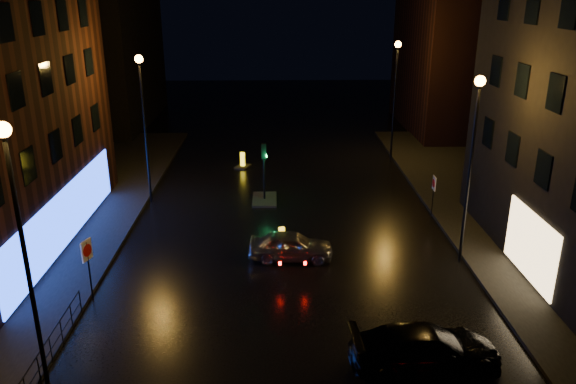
% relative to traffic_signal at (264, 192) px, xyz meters
% --- Properties ---
extents(ground, '(120.00, 120.00, 0.00)m').
position_rel_traffic_signal_xyz_m(ground, '(1.20, -14.00, -0.50)').
color(ground, black).
rests_on(ground, ground).
extents(pavement_right, '(12.00, 44.00, 0.15)m').
position_rel_traffic_signal_xyz_m(pavement_right, '(15.20, -6.00, -0.43)').
color(pavement_right, black).
rests_on(pavement_right, ground).
extents(building_far_left, '(8.00, 16.00, 14.00)m').
position_rel_traffic_signal_xyz_m(building_far_left, '(-14.80, 21.00, 6.50)').
color(building_far_left, black).
rests_on(building_far_left, ground).
extents(building_far_right, '(8.00, 14.00, 12.00)m').
position_rel_traffic_signal_xyz_m(building_far_right, '(16.20, 18.00, 5.50)').
color(building_far_right, black).
rests_on(building_far_right, ground).
extents(street_lamp_lnear, '(0.44, 0.44, 8.37)m').
position_rel_traffic_signal_xyz_m(street_lamp_lnear, '(-6.60, -16.00, 5.06)').
color(street_lamp_lnear, black).
rests_on(street_lamp_lnear, ground).
extents(street_lamp_lfar, '(0.44, 0.44, 8.37)m').
position_rel_traffic_signal_xyz_m(street_lamp_lfar, '(-6.60, -0.00, 5.06)').
color(street_lamp_lfar, black).
rests_on(street_lamp_lfar, ground).
extents(street_lamp_rnear, '(0.44, 0.44, 8.37)m').
position_rel_traffic_signal_xyz_m(street_lamp_rnear, '(9.00, -8.00, 5.06)').
color(street_lamp_rnear, black).
rests_on(street_lamp_rnear, ground).
extents(street_lamp_rfar, '(0.44, 0.44, 8.37)m').
position_rel_traffic_signal_xyz_m(street_lamp_rfar, '(9.00, 8.00, 5.06)').
color(street_lamp_rfar, black).
rests_on(street_lamp_rfar, ground).
extents(traffic_signal, '(1.40, 2.40, 3.45)m').
position_rel_traffic_signal_xyz_m(traffic_signal, '(0.00, 0.00, 0.00)').
color(traffic_signal, black).
rests_on(traffic_signal, ground).
extents(guard_railing, '(0.05, 6.04, 1.00)m').
position_rel_traffic_signal_xyz_m(guard_railing, '(-6.80, -15.00, 0.24)').
color(guard_railing, black).
rests_on(guard_railing, ground).
extents(silver_hatchback, '(3.91, 1.77, 1.30)m').
position_rel_traffic_signal_xyz_m(silver_hatchback, '(1.33, -7.56, 0.15)').
color(silver_hatchback, '#A2A4A9').
rests_on(silver_hatchback, ground).
extents(dark_sedan, '(5.07, 2.38, 1.43)m').
position_rel_traffic_signal_xyz_m(dark_sedan, '(5.46, -15.52, 0.21)').
color(dark_sedan, black).
rests_on(dark_sedan, ground).
extents(bollard_near, '(1.13, 1.33, 0.99)m').
position_rel_traffic_signal_xyz_m(bollard_near, '(0.92, -6.25, -0.29)').
color(bollard_near, black).
rests_on(bollard_near, ground).
extents(bollard_far, '(1.21, 1.43, 1.06)m').
position_rel_traffic_signal_xyz_m(bollard_far, '(-1.61, 6.57, -0.27)').
color(bollard_far, black).
rests_on(bollard_far, ground).
extents(road_sign_left, '(0.24, 0.61, 2.57)m').
position_rel_traffic_signal_xyz_m(road_sign_left, '(-6.70, -10.93, 1.42)').
color(road_sign_left, black).
rests_on(road_sign_left, ground).
extents(road_sign_right, '(0.08, 0.56, 2.32)m').
position_rel_traffic_signal_xyz_m(road_sign_right, '(9.10, -2.74, 1.24)').
color(road_sign_right, black).
rests_on(road_sign_right, ground).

